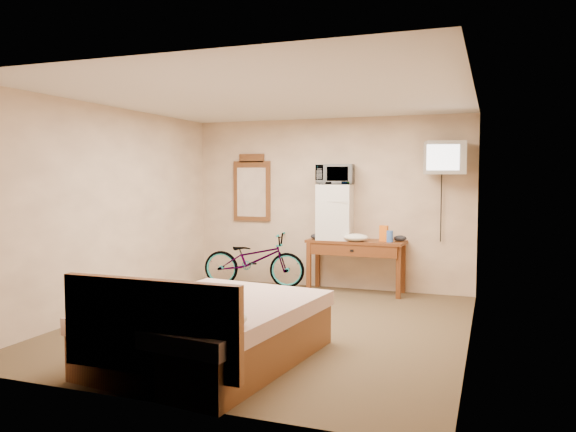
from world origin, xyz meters
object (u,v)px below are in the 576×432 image
Objects in this scene: mini_fridge at (335,212)px; bicycle at (254,260)px; blue_cup at (390,236)px; bed at (208,330)px; microwave at (335,174)px; desk at (355,249)px; wall_mirror at (252,189)px; crt_television at (444,158)px.

bicycle is (-1.23, -0.10, -0.74)m from mini_fridge.
bed is at bearing -106.95° from blue_cup.
bed is at bearing -101.26° from microwave.
microwave is at bearing -94.17° from bicycle.
mini_fridge is at bearing 171.24° from desk.
desk is 1.77× the size of mini_fridge.
wall_mirror is 1.12m from bicycle.
microwave is (0.00, 0.00, 0.54)m from mini_fridge.
bed is (-1.02, -3.34, -0.53)m from blue_cup.
bicycle is at bearing -175.38° from mini_fridge.
wall_mirror is (-1.71, 0.27, 0.83)m from desk.
desk is 0.64× the size of bed.
crt_television is (1.19, 0.02, 1.26)m from desk.
blue_cup is 2.31m from wall_mirror.
bicycle is at bearing -178.50° from crt_television.
bicycle is (-2.73, -0.07, -1.49)m from crt_television.
crt_television reaches higher than blue_cup.
crt_television is at bearing -4.96° from wall_mirror.
crt_television is (0.70, 0.06, 1.06)m from blue_cup.
wall_mirror reaches higher than mini_fridge.
desk is 3.43m from bed.
wall_mirror is (-2.90, 0.25, -0.43)m from crt_television.
desk is at bearing 81.11° from bed.
microwave is 3.30× the size of blue_cup.
microwave is at bearing 56.30° from mini_fridge.
wall_mirror is at bearing 171.91° from blue_cup.
blue_cup is at bearing -6.29° from mini_fridge.
bed reaches higher than desk.
wall_mirror is (-1.40, 0.22, -0.22)m from microwave.
mini_fridge is 1.45m from wall_mirror.
bicycle is at bearing -179.71° from blue_cup.
desk is at bearing -16.51° from microwave.
mini_fridge is 0.76× the size of wall_mirror.
desk is 2.67× the size of microwave.
wall_mirror is at bearing 170.87° from mini_fridge.
crt_television reaches higher than microwave.
microwave is at bearing 173.70° from blue_cup.
blue_cup is at bearing -8.09° from wall_mirror.
blue_cup is (0.80, -0.09, -0.85)m from microwave.
mini_fridge is 4.99× the size of blue_cup.
wall_mirror is (-1.40, 0.22, 0.32)m from mini_fridge.
mini_fridge is at bearing 86.46° from bed.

